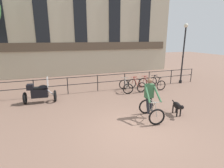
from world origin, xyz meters
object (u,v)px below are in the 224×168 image
object	(u,v)px
parked_motorcycle	(40,92)
street_lamp	(184,51)
parked_bicycle_far_end	(157,83)
dog	(178,106)
parked_bicycle_mid_left	(137,85)
parked_bicycle_mid_right	(147,84)
cyclist_with_bike	(150,101)
parked_bicycle_near_lamp	(126,86)

from	to	relation	value
parked_motorcycle	street_lamp	world-z (taller)	street_lamp
parked_motorcycle	street_lamp	bearing A→B (deg)	-79.70
parked_bicycle_far_end	dog	bearing A→B (deg)	69.95
dog	parked_bicycle_mid_left	distance (m)	4.01
parked_motorcycle	street_lamp	distance (m)	10.13
parked_bicycle_mid_right	street_lamp	distance (m)	3.94
parked_bicycle_mid_right	street_lamp	world-z (taller)	street_lamp
parked_bicycle_mid_right	dog	bearing A→B (deg)	78.32
cyclist_with_bike	dog	size ratio (longest dim) A/B	1.73
dog	parked_bicycle_far_end	bearing A→B (deg)	80.70
cyclist_with_bike	parked_bicycle_near_lamp	bearing A→B (deg)	89.76
dog	parked_bicycle_mid_right	size ratio (longest dim) A/B	0.88
parked_motorcycle	parked_bicycle_far_end	size ratio (longest dim) A/B	1.48
parked_bicycle_mid_right	parked_bicycle_far_end	xyz separation A→B (m)	(0.76, 0.00, 0.00)
parked_bicycle_mid_right	parked_bicycle_far_end	bearing A→B (deg)	179.66
parked_bicycle_far_end	street_lamp	bearing A→B (deg)	-164.63
parked_bicycle_mid_left	parked_bicycle_far_end	distance (m)	1.53
dog	parked_bicycle_near_lamp	xyz separation A→B (m)	(-0.72, 4.01, -0.06)
parked_bicycle_far_end	parked_bicycle_near_lamp	bearing A→B (deg)	1.29
parked_bicycle_near_lamp	parked_bicycle_mid_left	world-z (taller)	same
parked_bicycle_mid_left	parked_bicycle_far_end	bearing A→B (deg)	171.69
cyclist_with_bike	parked_bicycle_mid_left	world-z (taller)	cyclist_with_bike
parked_bicycle_mid_right	street_lamp	xyz separation A→B (m)	(3.30, 0.64, 2.07)
dog	parked_motorcycle	xyz separation A→B (m)	(-5.81, 3.69, 0.14)
dog	parked_bicycle_mid_right	bearing A→B (deg)	90.70
parked_bicycle_mid_left	parked_bicycle_mid_right	bearing A→B (deg)	171.69
parked_motorcycle	parked_bicycle_mid_right	xyz separation A→B (m)	(6.62, 0.31, -0.20)
parked_bicycle_near_lamp	street_lamp	xyz separation A→B (m)	(4.82, 0.63, 2.07)
parked_bicycle_near_lamp	parked_bicycle_far_end	bearing A→B (deg)	-171.03
parked_motorcycle	parked_bicycle_mid_left	xyz separation A→B (m)	(5.86, 0.31, -0.20)
street_lamp	dog	bearing A→B (deg)	-131.43
street_lamp	parked_motorcycle	bearing A→B (deg)	-174.53
cyclist_with_bike	parked_bicycle_near_lamp	size ratio (longest dim) A/B	1.42
cyclist_with_bike	parked_bicycle_near_lamp	xyz separation A→B (m)	(0.56, 3.81, -0.41)
cyclist_with_bike	parked_bicycle_near_lamp	distance (m)	3.88
parked_bicycle_far_end	street_lamp	distance (m)	3.33
parked_bicycle_far_end	parked_bicycle_mid_right	bearing A→B (deg)	1.30
parked_bicycle_near_lamp	parked_bicycle_mid_right	xyz separation A→B (m)	(1.53, -0.00, -0.00)
cyclist_with_bike	dog	bearing A→B (deg)	-0.47
parked_bicycle_mid_left	parked_bicycle_far_end	size ratio (longest dim) A/B	1.06
dog	street_lamp	distance (m)	6.51
cyclist_with_bike	parked_bicycle_mid_right	world-z (taller)	cyclist_with_bike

